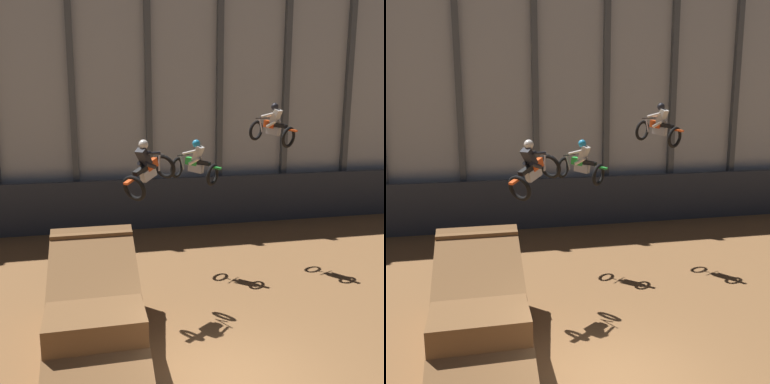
# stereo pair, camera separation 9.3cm
# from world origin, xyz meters

# --- Properties ---
(ground_plane) EXTENTS (60.00, 60.00, 0.00)m
(ground_plane) POSITION_xyz_m (0.00, 0.00, 0.00)
(ground_plane) COLOR brown
(arena_back_wall) EXTENTS (32.00, 0.40, 11.79)m
(arena_back_wall) POSITION_xyz_m (0.00, 12.93, 5.90)
(arena_back_wall) COLOR #ADB2B7
(arena_back_wall) RESTS_ON ground_plane
(lower_barrier) EXTENTS (31.36, 0.20, 2.33)m
(lower_barrier) POSITION_xyz_m (0.00, 12.13, 1.17)
(lower_barrier) COLOR #2D333D
(lower_barrier) RESTS_ON ground_plane
(dirt_ramp) EXTENTS (2.21, 5.70, 2.52)m
(dirt_ramp) POSITION_xyz_m (-2.78, 2.54, 0.84)
(dirt_ramp) COLOR brown
(dirt_ramp) RESTS_ON ground_plane
(rider_bike_left_air) EXTENTS (1.70, 1.68, 1.64)m
(rider_bike_left_air) POSITION_xyz_m (-1.22, 3.84, 4.07)
(rider_bike_left_air) COLOR black
(rider_bike_center_air) EXTENTS (1.64, 1.61, 1.52)m
(rider_bike_center_air) POSITION_xyz_m (0.71, 6.43, 3.78)
(rider_bike_center_air) COLOR black
(rider_bike_right_air) EXTENTS (1.45, 1.76, 1.53)m
(rider_bike_right_air) POSITION_xyz_m (3.55, 6.67, 4.97)
(rider_bike_right_air) COLOR black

